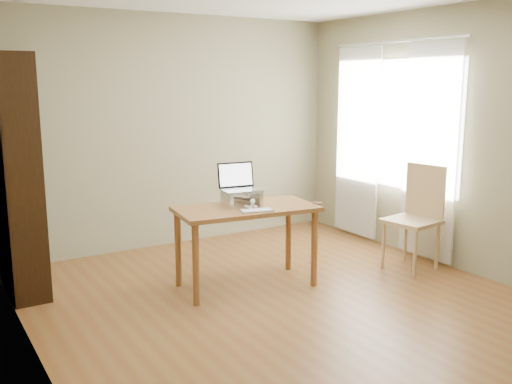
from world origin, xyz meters
The scene contains 10 objects.
room centered at (0.03, 0.01, 1.30)m, with size 4.04×4.54×2.64m.
bookshelf centered at (-1.83, 1.55, 1.05)m, with size 0.30×0.90×2.10m.
curtains centered at (1.92, 0.80, 1.17)m, with size 0.03×1.90×2.25m.
desk centered at (-0.07, 0.58, 0.64)m, with size 1.33×0.79×0.75m.
laptop_stand centered at (-0.07, 0.66, 0.83)m, with size 0.32×0.25×0.13m.
laptop centered at (-0.07, 0.73, 0.94)m, with size 0.38×0.33×0.25m.
keyboard centered at (-0.09, 0.36, 0.76)m, with size 0.31×0.19×0.02m.
coaster centered at (0.58, 0.37, 0.75)m, with size 0.09×0.09×0.01m, color #532C1C.
cat centered at (-0.06, 0.69, 0.82)m, with size 0.25×0.48×0.15m.
chair centered at (1.65, 0.12, 0.57)m, with size 0.52×0.52×1.05m.
Camera 1 is at (-2.63, -3.74, 1.87)m, focal length 40.00 mm.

